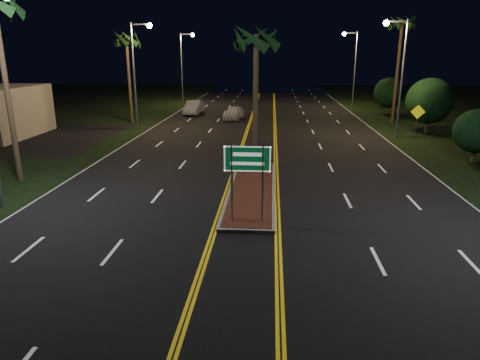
# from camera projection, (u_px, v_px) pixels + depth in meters

# --- Properties ---
(ground) EXTENTS (120.00, 120.00, 0.00)m
(ground) POSITION_uv_depth(u_px,v_px,m) (242.00, 256.00, 14.44)
(ground) COLOR black
(ground) RESTS_ON ground
(median_island) EXTENTS (2.25, 10.25, 0.17)m
(median_island) POSITION_uv_depth(u_px,v_px,m) (252.00, 190.00, 21.10)
(median_island) COLOR gray
(median_island) RESTS_ON ground
(highway_sign) EXTENTS (1.80, 0.08, 3.20)m
(highway_sign) POSITION_uv_depth(u_px,v_px,m) (247.00, 166.00, 16.42)
(highway_sign) COLOR gray
(highway_sign) RESTS_ON ground
(streetlight_left_mid) EXTENTS (1.91, 0.44, 9.00)m
(streetlight_left_mid) POSITION_uv_depth(u_px,v_px,m) (138.00, 64.00, 36.50)
(streetlight_left_mid) COLOR gray
(streetlight_left_mid) RESTS_ON ground
(streetlight_left_far) EXTENTS (1.91, 0.44, 9.00)m
(streetlight_left_far) POSITION_uv_depth(u_px,v_px,m) (184.00, 60.00, 55.61)
(streetlight_left_far) COLOR gray
(streetlight_left_far) RESTS_ON ground
(streetlight_right_mid) EXTENTS (1.91, 0.44, 9.00)m
(streetlight_right_mid) POSITION_uv_depth(u_px,v_px,m) (398.00, 65.00, 33.09)
(streetlight_right_mid) COLOR gray
(streetlight_right_mid) RESTS_ON ground
(streetlight_right_far) EXTENTS (1.91, 0.44, 9.00)m
(streetlight_right_far) POSITION_uv_depth(u_px,v_px,m) (352.00, 61.00, 52.20)
(streetlight_right_far) COLOR gray
(streetlight_right_far) RESTS_ON ground
(palm_median) EXTENTS (2.40, 2.40, 8.30)m
(palm_median) POSITION_uv_depth(u_px,v_px,m) (256.00, 39.00, 22.39)
(palm_median) COLOR #382819
(palm_median) RESTS_ON ground
(palm_left_far) EXTENTS (2.40, 2.40, 8.80)m
(palm_left_far) POSITION_uv_depth(u_px,v_px,m) (126.00, 40.00, 39.88)
(palm_left_far) COLOR #382819
(palm_left_far) RESTS_ON ground
(palm_right_far) EXTENTS (2.40, 2.40, 10.30)m
(palm_right_far) POSITION_uv_depth(u_px,v_px,m) (402.00, 24.00, 39.58)
(palm_right_far) COLOR #382819
(palm_right_far) RESTS_ON ground
(shrub_near) EXTENTS (2.70, 2.70, 3.30)m
(shrub_near) POSITION_uv_depth(u_px,v_px,m) (476.00, 131.00, 26.31)
(shrub_near) COLOR #382819
(shrub_near) RESTS_ON ground
(shrub_mid) EXTENTS (3.78, 3.78, 4.62)m
(shrub_mid) POSITION_uv_depth(u_px,v_px,m) (429.00, 101.00, 35.60)
(shrub_mid) COLOR #382819
(shrub_mid) RESTS_ON ground
(shrub_far) EXTENTS (3.24, 3.24, 3.96)m
(shrub_far) POSITION_uv_depth(u_px,v_px,m) (389.00, 93.00, 47.20)
(shrub_far) COLOR #382819
(shrub_far) RESTS_ON ground
(car_near) EXTENTS (2.72, 4.98, 1.58)m
(car_near) POSITION_uv_depth(u_px,v_px,m) (234.00, 111.00, 43.96)
(car_near) COLOR white
(car_near) RESTS_ON ground
(car_far) EXTENTS (2.45, 5.21, 1.70)m
(car_far) POSITION_uv_depth(u_px,v_px,m) (194.00, 106.00, 47.42)
(car_far) COLOR #ACAEB6
(car_far) RESTS_ON ground
(warning_sign) EXTENTS (1.11, 0.16, 2.66)m
(warning_sign) POSITION_uv_depth(u_px,v_px,m) (417.00, 116.00, 33.87)
(warning_sign) COLOR gray
(warning_sign) RESTS_ON ground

